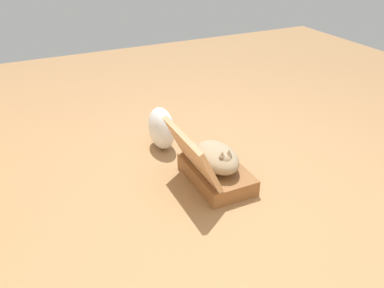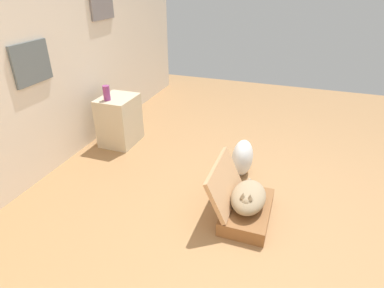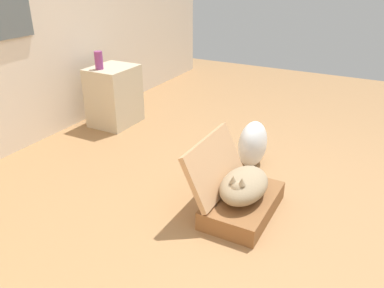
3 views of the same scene
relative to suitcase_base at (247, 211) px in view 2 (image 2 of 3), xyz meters
name	(u,v)px [view 2 (image 2 of 3)]	position (x,y,z in m)	size (l,w,h in m)	color
ground_plane	(263,223)	(-0.03, -0.15, -0.06)	(7.68, 7.68, 0.00)	#9E7247
wall_back	(9,44)	(-0.03, 2.11, 1.24)	(6.40, 0.15, 2.60)	beige
suitcase_base	(247,211)	(0.00, 0.00, 0.00)	(0.61, 0.37, 0.12)	brown
suitcase_lid	(224,183)	(0.00, 0.21, 0.24)	(0.61, 0.37, 0.04)	tan
cat	(248,197)	(0.00, 0.00, 0.15)	(0.52, 0.28, 0.21)	#998466
plastic_bag_white	(242,158)	(0.66, 0.18, 0.12)	(0.35, 0.21, 0.37)	silver
side_table	(119,120)	(0.86, 1.70, 0.23)	(0.46, 0.38, 0.58)	beige
vase_tall	(107,93)	(0.74, 1.75, 0.60)	(0.08, 0.08, 0.17)	#8C387A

